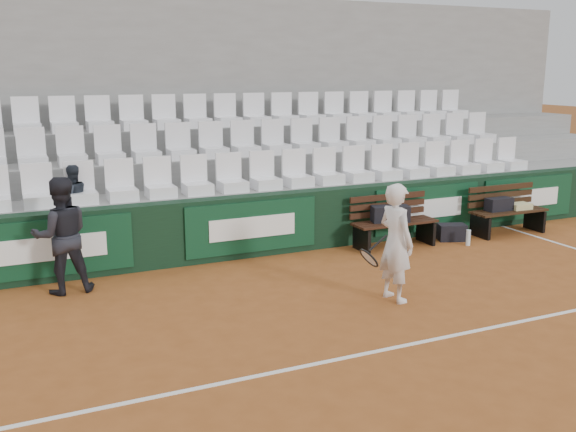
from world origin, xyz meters
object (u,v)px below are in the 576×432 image
object	(u,v)px
sports_bag_left	(390,214)
water_bottle_far	(468,238)
bench_left	(395,234)
sports_bag_right	(499,204)
sports_bag_ground	(452,232)
water_bottle_near	(364,243)
bench_right	(508,222)
ball_kid	(61,236)
spectator_c	(70,170)
tennis_player	(396,243)

from	to	relation	value
sports_bag_left	water_bottle_far	size ratio (longest dim) A/B	2.29
bench_left	sports_bag_right	xyz separation A→B (m)	(2.21, -0.06, 0.34)
sports_bag_ground	water_bottle_near	world-z (taller)	sports_bag_ground
bench_right	sports_bag_ground	bearing A→B (deg)	177.81
sports_bag_left	ball_kid	bearing A→B (deg)	-178.88
sports_bag_ground	ball_kid	world-z (taller)	ball_kid
ball_kid	spectator_c	world-z (taller)	spectator_c
water_bottle_near	sports_bag_right	bearing A→B (deg)	-1.49
sports_bag_right	spectator_c	size ratio (longest dim) A/B	0.49
water_bottle_near	sports_bag_left	bearing A→B (deg)	0.62
sports_bag_left	sports_bag_ground	size ratio (longest dim) A/B	1.32
bench_left	spectator_c	distance (m)	5.36
bench_left	sports_bag_ground	size ratio (longest dim) A/B	3.13
sports_bag_left	spectator_c	xyz separation A→B (m)	(-5.01, 1.01, 0.93)
sports_bag_left	sports_bag_ground	xyz separation A→B (m)	(1.26, -0.07, -0.44)
water_bottle_far	ball_kid	bearing A→B (deg)	176.82
bench_left	ball_kid	distance (m)	5.41
sports_bag_ground	spectator_c	world-z (taller)	spectator_c
bench_left	tennis_player	distance (m)	2.68
bench_left	bench_right	world-z (taller)	same
bench_left	water_bottle_near	xyz separation A→B (m)	(-0.60, 0.01, -0.10)
water_bottle_near	tennis_player	world-z (taller)	tennis_player
bench_left	ball_kid	size ratio (longest dim) A/B	0.94
bench_left	ball_kid	xyz separation A→B (m)	(-5.38, -0.09, 0.57)
tennis_player	ball_kid	bearing A→B (deg)	151.90
water_bottle_near	water_bottle_far	size ratio (longest dim) A/B	0.89
water_bottle_far	ball_kid	distance (m)	6.64
sports_bag_left	tennis_player	size ratio (longest dim) A/B	0.41
sports_bag_left	water_bottle_far	world-z (taller)	sports_bag_left
tennis_player	spectator_c	xyz separation A→B (m)	(-3.64, 3.21, 0.74)
sports_bag_right	ball_kid	distance (m)	7.59
sports_bag_left	ball_kid	xyz separation A→B (m)	(-5.29, -0.10, 0.21)
bench_right	tennis_player	size ratio (longest dim) A/B	0.96
sports_bag_left	sports_bag_ground	world-z (taller)	sports_bag_left
sports_bag_left	tennis_player	bearing A→B (deg)	-121.76
sports_bag_left	sports_bag_right	xyz separation A→B (m)	(2.30, -0.08, -0.02)
sports_bag_left	water_bottle_near	distance (m)	0.69
sports_bag_left	spectator_c	size ratio (longest dim) A/B	0.61
bench_right	sports_bag_right	world-z (taller)	sports_bag_right
sports_bag_right	water_bottle_far	world-z (taller)	sports_bag_right
sports_bag_left	tennis_player	world-z (taller)	tennis_player
tennis_player	sports_bag_ground	bearing A→B (deg)	39.02
sports_bag_right	spectator_c	bearing A→B (deg)	171.52
bench_left	sports_bag_right	distance (m)	2.24
spectator_c	water_bottle_far	bearing A→B (deg)	149.41
bench_right	ball_kid	xyz separation A→B (m)	(-7.80, 0.02, 0.57)
water_bottle_near	water_bottle_far	world-z (taller)	water_bottle_far
sports_bag_ground	water_bottle_near	bearing A→B (deg)	177.82
water_bottle_near	spectator_c	xyz separation A→B (m)	(-4.50, 1.02, 1.40)
bench_right	spectator_c	bearing A→B (deg)	171.44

